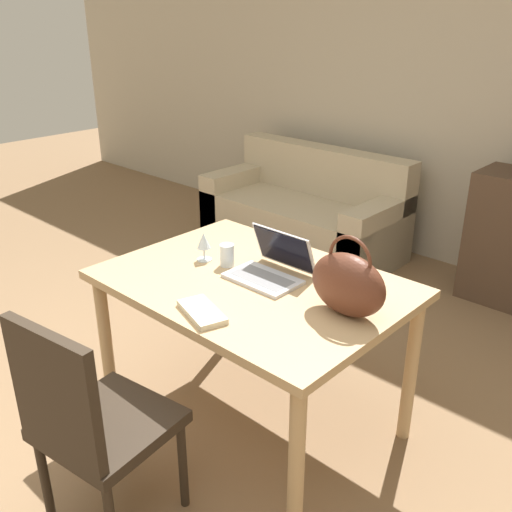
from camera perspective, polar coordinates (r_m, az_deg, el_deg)
ground_plane at (r=2.63m, az=-14.13°, el=-22.80°), size 14.00×14.00×0.00m
wall_back at (r=4.46m, az=22.04°, el=15.19°), size 10.00×0.06×2.70m
dining_table at (r=2.55m, az=-0.29°, el=-4.19°), size 1.31×0.94×0.77m
chair at (r=2.20m, az=-16.30°, el=-15.40°), size 0.50×0.50×0.95m
couch at (r=4.79m, az=4.85°, el=4.14°), size 1.66×0.77×0.82m
laptop at (r=2.52m, az=1.68°, el=-0.86°), size 0.33×0.28×0.20m
drinking_glass at (r=2.63m, az=-2.91°, el=0.09°), size 0.07×0.07×0.10m
wine_glass at (r=2.68m, az=-5.25°, el=1.37°), size 0.07×0.07×0.14m
handbag at (r=2.21m, az=9.19°, el=-2.77°), size 0.32×0.16×0.33m
book at (r=2.24m, az=-5.43°, el=-5.60°), size 0.26×0.18×0.02m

